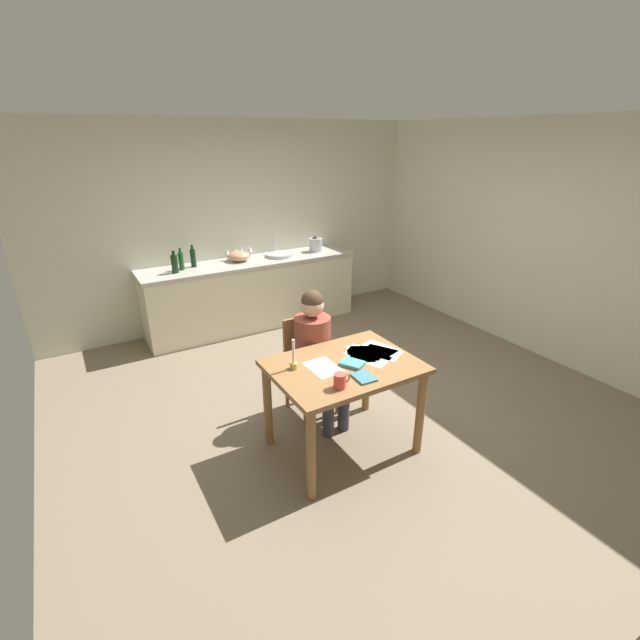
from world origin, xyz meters
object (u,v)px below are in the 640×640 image
object	(u,v)px
bottle_oil	(175,263)
bottle_wine_red	(193,258)
bottle_vinegar	(181,261)
coffee_mug	(340,381)
candlestick	(294,361)
dining_table	(344,379)
chair_at_table	(308,360)
wine_glass_near_sink	(250,249)
mixing_bowl	(239,256)
book_magazine	(364,377)
book_cookery	(352,363)
wine_glass_back_left	(235,251)
sink_unit	(280,255)
wine_glass_back_right	(227,252)
stovetop_kettle	(316,244)
person_seated	(317,349)
wine_glass_by_kettle	(241,250)

from	to	relation	value
bottle_oil	bottle_wine_red	size ratio (longest dim) A/B	0.96
bottle_vinegar	coffee_mug	bearing A→B (deg)	-84.86
coffee_mug	candlestick	xyz separation A→B (m)	(-0.15, 0.41, 0.01)
dining_table	chair_at_table	distance (m)	0.68
dining_table	chair_at_table	size ratio (longest dim) A/B	1.26
bottle_wine_red	wine_glass_near_sink	size ratio (longest dim) A/B	1.77
bottle_wine_red	wine_glass_near_sink	distance (m)	0.77
coffee_mug	mixing_bowl	distance (m)	3.14
book_magazine	bottle_oil	xyz separation A→B (m)	(-0.59, 2.96, 0.23)
book_cookery	wine_glass_back_left	distance (m)	2.99
sink_unit	wine_glass_back_left	world-z (taller)	sink_unit
sink_unit	wine_glass_near_sink	size ratio (longest dim) A/B	2.34
wine_glass_near_sink	bottle_oil	bearing A→B (deg)	-168.03
dining_table	chair_at_table	world-z (taller)	chair_at_table
wine_glass_back_right	book_cookery	bearing A→B (deg)	-91.60
sink_unit	stovetop_kettle	bearing A→B (deg)	-0.43
candlestick	person_seated	bearing A→B (deg)	42.00
bottle_wine_red	stovetop_kettle	xyz separation A→B (m)	(1.69, -0.08, -0.02)
candlestick	bottle_vinegar	world-z (taller)	bottle_vinegar
bottle_oil	wine_glass_back_left	size ratio (longest dim) A/B	1.71
stovetop_kettle	wine_glass_back_right	xyz separation A→B (m)	(-1.23, 0.15, 0.01)
sink_unit	wine_glass_back_left	xyz separation A→B (m)	(-0.56, 0.15, 0.09)
wine_glass_back_left	bottle_oil	bearing A→B (deg)	-165.28
person_seated	wine_glass_near_sink	bearing A→B (deg)	80.85
bottle_wine_red	wine_glass_by_kettle	world-z (taller)	bottle_wine_red
wine_glass_by_kettle	stovetop_kettle	bearing A→B (deg)	-8.23
wine_glass_back_right	bottle_wine_red	bearing A→B (deg)	-170.76
book_cookery	stovetop_kettle	xyz separation A→B (m)	(1.32, 2.83, 0.21)
bottle_oil	wine_glass_back_right	world-z (taller)	bottle_oil
chair_at_table	person_seated	xyz separation A→B (m)	(0.00, -0.15, 0.18)
bottle_oil	candlestick	bearing A→B (deg)	-85.01
bottle_wine_red	wine_glass_by_kettle	bearing A→B (deg)	6.51
person_seated	wine_glass_back_left	xyz separation A→B (m)	(0.19, 2.42, 0.33)
bottle_oil	stovetop_kettle	xyz separation A→B (m)	(1.95, 0.07, -0.01)
bottle_oil	wine_glass_back_left	bearing A→B (deg)	14.72
book_cookery	wine_glass_back_left	xyz separation A→B (m)	(0.20, 2.98, 0.22)
wine_glass_by_kettle	wine_glass_back_left	xyz separation A→B (m)	(-0.08, 0.00, 0.00)
bottle_vinegar	bottle_wine_red	distance (m)	0.17
bottle_vinegar	wine_glass_back_right	world-z (taller)	bottle_vinegar
coffee_mug	wine_glass_near_sink	bearing A→B (deg)	78.43
chair_at_table	mixing_bowl	xyz separation A→B (m)	(0.20, 2.18, 0.46)
coffee_mug	book_cookery	xyz separation A→B (m)	(0.26, 0.23, -0.04)
candlestick	wine_glass_back_left	xyz separation A→B (m)	(0.61, 2.80, 0.17)
chair_at_table	stovetop_kettle	size ratio (longest dim) A/B	4.03
bottle_vinegar	stovetop_kettle	bearing A→B (deg)	-0.50
wine_glass_near_sink	bottle_vinegar	bearing A→B (deg)	-171.82
person_seated	candlestick	distance (m)	0.58
sink_unit	wine_glass_by_kettle	bearing A→B (deg)	163.12
sink_unit	bottle_wine_red	distance (m)	1.14
dining_table	wine_glass_back_left	size ratio (longest dim) A/B	7.23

